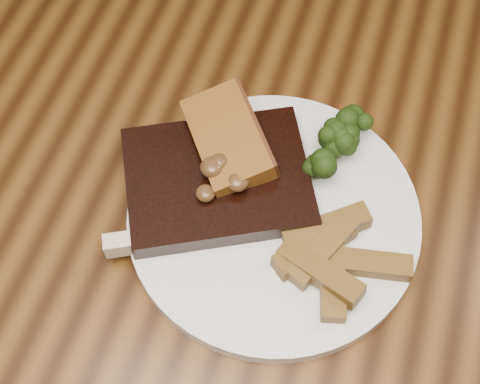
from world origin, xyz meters
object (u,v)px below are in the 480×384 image
Objects in this scene: plate at (273,218)px; garlic_bread at (228,151)px; potato_wedges at (335,238)px; dining_table at (242,265)px; steak at (218,181)px.

plate is 2.57× the size of garlic_bread.
potato_wedges reaches higher than garlic_bread.
garlic_bread is at bearing 119.56° from dining_table.
dining_table is at bearing -179.28° from potato_wedges.
potato_wedges is at bearing -38.65° from steak.
steak is at bearing 168.27° from potato_wedges.
steak and potato_wedges have the same top height.
steak reaches higher than plate.
dining_table is at bearing -7.63° from garlic_bread.
plate is at bearing 27.24° from dining_table.
steak is 1.62× the size of potato_wedges.
steak is 1.59× the size of garlic_bread.
dining_table is at bearing -64.99° from steak.
dining_table is 0.14m from garlic_bread.
dining_table is 0.12m from steak.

